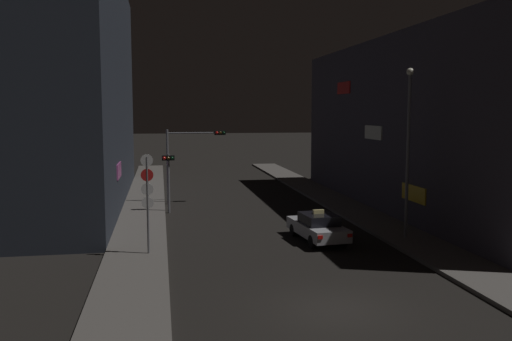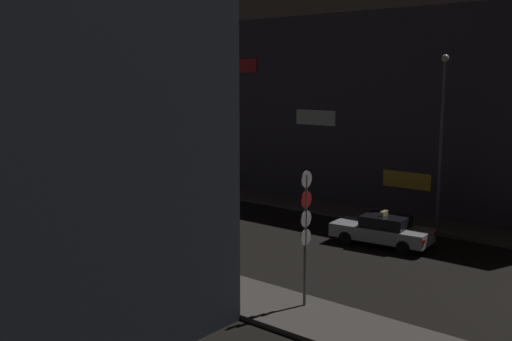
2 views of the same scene
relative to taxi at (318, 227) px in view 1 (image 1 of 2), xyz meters
name	(u,v)px [view 1 (image 1 of 2)]	position (x,y,z in m)	size (l,w,h in m)	color
ground_plane	(336,310)	(-2.15, -9.49, -0.74)	(300.00, 300.00, 0.00)	black
sidewalk_left	(145,200)	(-8.94, 14.02, -0.65)	(2.80, 51.02, 0.17)	#5B5651
sidewalk_right	(324,196)	(4.64, 14.02, -0.65)	(2.80, 51.02, 0.17)	#5B5651
building_facade_left	(35,88)	(-16.23, 13.79, 7.42)	(11.85, 28.70, 16.32)	#282D38
building_facade_right	(438,125)	(10.58, 7.81, 4.89)	(9.17, 30.25, 11.25)	#3D3842
taxi	(318,227)	(0.00, 0.00, 0.00)	(2.23, 4.60, 1.62)	#B7B7BC
traffic_light_overhead	(190,150)	(-5.71, 12.66, 3.09)	(4.21, 0.42, 5.29)	slate
traffic_light_left_kerb	(168,171)	(-7.30, 9.10, 2.00)	(0.80, 0.42, 3.83)	slate
sign_pole_left	(147,195)	(-8.38, -1.65, 2.10)	(0.56, 0.10, 4.48)	slate
street_lamp_near_block	(408,141)	(4.40, -0.73, 4.35)	(0.37, 0.37, 8.50)	slate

